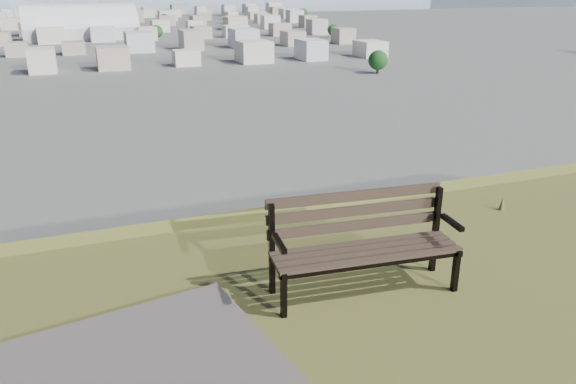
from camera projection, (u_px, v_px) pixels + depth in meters
name	position (u px, v px, depth m)	size (l,w,h in m)	color
park_bench	(362.00, 238.00, 5.15)	(1.77, 0.71, 0.90)	#3D3023
arena	(81.00, 28.00, 288.56)	(56.26, 25.71, 23.35)	#B3B3AF
city_blocks	(71.00, 23.00, 356.52)	(395.00, 361.00, 7.00)	beige
city_trees	(17.00, 31.00, 281.22)	(406.52, 387.20, 9.98)	#2F1F17
bay_water	(66.00, 3.00, 800.50)	(2400.00, 700.00, 0.12)	#7E94A0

